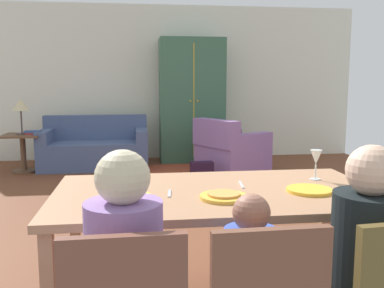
{
  "coord_description": "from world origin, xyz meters",
  "views": [
    {
      "loc": [
        -0.47,
        -3.67,
        1.36
      ],
      "look_at": [
        -0.01,
        -0.16,
        0.85
      ],
      "focal_mm": 40.46,
      "sensor_mm": 36.0,
      "label": 1
    }
  ],
  "objects_px": {
    "armoire": "(192,100)",
    "book_lower": "(34,133)",
    "plate_near_woman": "(309,190)",
    "armchair": "(230,152)",
    "person_woman": "(360,282)",
    "wine_glass": "(316,158)",
    "plate_near_child": "(224,197)",
    "book_upper": "(32,131)",
    "couch": "(95,148)",
    "handbag": "(202,171)",
    "side_table": "(23,148)",
    "table_lamp": "(21,106)",
    "dining_table": "(217,202)",
    "plate_near_man": "(127,197)"
  },
  "relations": [
    {
      "from": "armchair",
      "to": "handbag",
      "type": "xyz_separation_m",
      "value": [
        -0.5,
        -0.47,
        -0.19
      ]
    },
    {
      "from": "person_woman",
      "to": "handbag",
      "type": "xyz_separation_m",
      "value": [
        -0.04,
        4.22,
        -0.38
      ]
    },
    {
      "from": "couch",
      "to": "handbag",
      "type": "bearing_deg",
      "value": -36.54
    },
    {
      "from": "person_woman",
      "to": "book_upper",
      "type": "bearing_deg",
      "value": 116.01
    },
    {
      "from": "side_table",
      "to": "table_lamp",
      "type": "height_order",
      "value": "table_lamp"
    },
    {
      "from": "plate_near_woman",
      "to": "plate_near_child",
      "type": "bearing_deg",
      "value": -170.85
    },
    {
      "from": "plate_near_man",
      "to": "armchair",
      "type": "relative_size",
      "value": 0.21
    },
    {
      "from": "plate_near_child",
      "to": "wine_glass",
      "type": "xyz_separation_m",
      "value": [
        0.65,
        0.36,
        0.12
      ]
    },
    {
      "from": "armoire",
      "to": "book_upper",
      "type": "relative_size",
      "value": 9.55
    },
    {
      "from": "dining_table",
      "to": "plate_near_man",
      "type": "height_order",
      "value": "plate_near_man"
    },
    {
      "from": "dining_table",
      "to": "book_upper",
      "type": "height_order",
      "value": "dining_table"
    },
    {
      "from": "table_lamp",
      "to": "book_upper",
      "type": "relative_size",
      "value": 2.45
    },
    {
      "from": "plate_near_man",
      "to": "book_lower",
      "type": "bearing_deg",
      "value": 108.12
    },
    {
      "from": "armoire",
      "to": "table_lamp",
      "type": "xyz_separation_m",
      "value": [
        -2.67,
        -0.68,
        -0.04
      ]
    },
    {
      "from": "armoire",
      "to": "book_lower",
      "type": "relative_size",
      "value": 9.55
    },
    {
      "from": "plate_near_child",
      "to": "armoire",
      "type": "relative_size",
      "value": 0.12
    },
    {
      "from": "plate_near_child",
      "to": "side_table",
      "type": "relative_size",
      "value": 0.43
    },
    {
      "from": "wine_glass",
      "to": "handbag",
      "type": "xyz_separation_m",
      "value": [
        -0.19,
        3.36,
        -0.76
      ]
    },
    {
      "from": "wine_glass",
      "to": "table_lamp",
      "type": "xyz_separation_m",
      "value": [
        -2.8,
        4.26,
        0.12
      ]
    },
    {
      "from": "wine_glass",
      "to": "couch",
      "type": "xyz_separation_m",
      "value": [
        -1.76,
        4.52,
        -0.59
      ]
    },
    {
      "from": "person_woman",
      "to": "book_lower",
      "type": "height_order",
      "value": "person_woman"
    },
    {
      "from": "dining_table",
      "to": "armoire",
      "type": "xyz_separation_m",
      "value": [
        0.52,
        5.12,
        0.36
      ]
    },
    {
      "from": "handbag",
      "to": "armchair",
      "type": "bearing_deg",
      "value": 43.25
    },
    {
      "from": "plate_near_child",
      "to": "book_lower",
      "type": "height_order",
      "value": "plate_near_child"
    },
    {
      "from": "wine_glass",
      "to": "book_lower",
      "type": "bearing_deg",
      "value": 121.84
    },
    {
      "from": "plate_near_woman",
      "to": "handbag",
      "type": "distance_m",
      "value": 3.7
    },
    {
      "from": "plate_near_man",
      "to": "book_upper",
      "type": "height_order",
      "value": "plate_near_man"
    },
    {
      "from": "plate_near_woman",
      "to": "wine_glass",
      "type": "bearing_deg",
      "value": 61.27
    },
    {
      "from": "armoire",
      "to": "book_upper",
      "type": "bearing_deg",
      "value": -164.61
    },
    {
      "from": "dining_table",
      "to": "armoire",
      "type": "distance_m",
      "value": 5.16
    },
    {
      "from": "book_upper",
      "to": "armoire",
      "type": "bearing_deg",
      "value": 15.39
    },
    {
      "from": "person_woman",
      "to": "couch",
      "type": "relative_size",
      "value": 0.66
    },
    {
      "from": "dining_table",
      "to": "couch",
      "type": "xyz_separation_m",
      "value": [
        -1.11,
        4.7,
        -0.39
      ]
    },
    {
      "from": "book_lower",
      "to": "book_upper",
      "type": "height_order",
      "value": "book_upper"
    },
    {
      "from": "armchair",
      "to": "armoire",
      "type": "bearing_deg",
      "value": 111.81
    },
    {
      "from": "dining_table",
      "to": "armoire",
      "type": "bearing_deg",
      "value": 84.23
    },
    {
      "from": "person_woman",
      "to": "armoire",
      "type": "bearing_deg",
      "value": 89.77
    },
    {
      "from": "book_upper",
      "to": "wine_glass",
      "type": "bearing_deg",
      "value": -58.04
    },
    {
      "from": "handbag",
      "to": "armoire",
      "type": "bearing_deg",
      "value": 87.79
    },
    {
      "from": "plate_near_woman",
      "to": "armchair",
      "type": "xyz_separation_m",
      "value": [
        0.46,
        4.11,
        -0.45
      ]
    },
    {
      "from": "plate_near_woman",
      "to": "person_woman",
      "type": "relative_size",
      "value": 0.23
    },
    {
      "from": "dining_table",
      "to": "armchair",
      "type": "distance_m",
      "value": 4.14
    },
    {
      "from": "armchair",
      "to": "armoire",
      "type": "height_order",
      "value": "armoire"
    },
    {
      "from": "plate_near_man",
      "to": "wine_glass",
      "type": "relative_size",
      "value": 1.34
    },
    {
      "from": "plate_near_woman",
      "to": "book_lower",
      "type": "bearing_deg",
      "value": 118.75
    },
    {
      "from": "side_table",
      "to": "person_woman",
      "type": "bearing_deg",
      "value": -62.67
    },
    {
      "from": "side_table",
      "to": "book_lower",
      "type": "height_order",
      "value": "book_lower"
    },
    {
      "from": "armoire",
      "to": "couch",
      "type": "bearing_deg",
      "value": -165.48
    },
    {
      "from": "plate_near_woman",
      "to": "wine_glass",
      "type": "xyz_separation_m",
      "value": [
        0.15,
        0.28,
        0.12
      ]
    },
    {
      "from": "armchair",
      "to": "side_table",
      "type": "bearing_deg",
      "value": 172.19
    }
  ]
}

